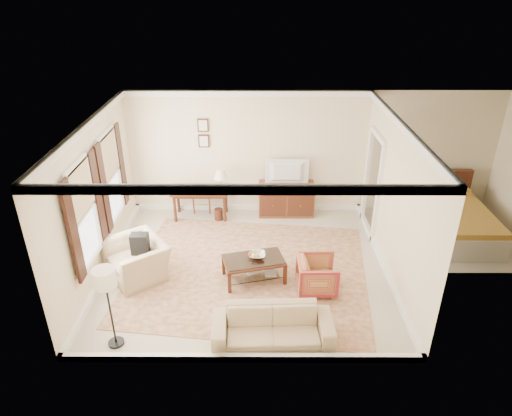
{
  "coord_description": "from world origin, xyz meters",
  "views": [
    {
      "loc": [
        0.22,
        -7.47,
        5.17
      ],
      "look_at": [
        0.2,
        0.3,
        1.15
      ],
      "focal_mm": 32.0,
      "sensor_mm": 36.0,
      "label": 1
    }
  ],
  "objects_px": {
    "sideboard": "(286,199)",
    "coffee_table": "(254,263)",
    "club_armchair": "(136,254)",
    "tv": "(287,165)",
    "sofa": "(273,322)",
    "writing_desk": "(200,194)",
    "striped_armchair": "(317,274)"
  },
  "relations": [
    {
      "from": "striped_armchair",
      "to": "sideboard",
      "type": "bearing_deg",
      "value": 6.79
    },
    {
      "from": "tv",
      "to": "coffee_table",
      "type": "bearing_deg",
      "value": 74.03
    },
    {
      "from": "striped_armchair",
      "to": "club_armchair",
      "type": "distance_m",
      "value": 3.38
    },
    {
      "from": "tv",
      "to": "coffee_table",
      "type": "height_order",
      "value": "tv"
    },
    {
      "from": "sideboard",
      "to": "coffee_table",
      "type": "height_order",
      "value": "sideboard"
    },
    {
      "from": "coffee_table",
      "to": "sofa",
      "type": "xyz_separation_m",
      "value": [
        0.3,
        -1.61,
        0.01
      ]
    },
    {
      "from": "writing_desk",
      "to": "sideboard",
      "type": "relative_size",
      "value": 1.01
    },
    {
      "from": "writing_desk",
      "to": "tv",
      "type": "relative_size",
      "value": 1.36
    },
    {
      "from": "tv",
      "to": "club_armchair",
      "type": "bearing_deg",
      "value": 40.23
    },
    {
      "from": "sideboard",
      "to": "striped_armchair",
      "type": "distance_m",
      "value": 2.98
    },
    {
      "from": "sofa",
      "to": "sideboard",
      "type": "bearing_deg",
      "value": 81.99
    },
    {
      "from": "tv",
      "to": "striped_armchair",
      "type": "relative_size",
      "value": 1.34
    },
    {
      "from": "club_armchair",
      "to": "sideboard",
      "type": "bearing_deg",
      "value": 93.26
    },
    {
      "from": "coffee_table",
      "to": "club_armchair",
      "type": "xyz_separation_m",
      "value": [
        -2.2,
        0.12,
        0.13
      ]
    },
    {
      "from": "sideboard",
      "to": "striped_armchair",
      "type": "relative_size",
      "value": 1.8
    },
    {
      "from": "club_armchair",
      "to": "striped_armchair",
      "type": "bearing_deg",
      "value": 45.32
    },
    {
      "from": "sideboard",
      "to": "coffee_table",
      "type": "bearing_deg",
      "value": -105.86
    },
    {
      "from": "striped_armchair",
      "to": "club_armchair",
      "type": "xyz_separation_m",
      "value": [
        -3.35,
        0.44,
        0.13
      ]
    },
    {
      "from": "sideboard",
      "to": "tv",
      "type": "distance_m",
      "value": 0.88
    },
    {
      "from": "writing_desk",
      "to": "sofa",
      "type": "bearing_deg",
      "value": -69.14
    },
    {
      "from": "tv",
      "to": "writing_desk",
      "type": "bearing_deg",
      "value": 3.66
    },
    {
      "from": "sofa",
      "to": "striped_armchair",
      "type": "bearing_deg",
      "value": 54.9
    },
    {
      "from": "sideboard",
      "to": "tv",
      "type": "relative_size",
      "value": 1.35
    },
    {
      "from": "sideboard",
      "to": "club_armchair",
      "type": "relative_size",
      "value": 1.16
    },
    {
      "from": "tv",
      "to": "club_armchair",
      "type": "height_order",
      "value": "tv"
    },
    {
      "from": "sideboard",
      "to": "coffee_table",
      "type": "distance_m",
      "value": 2.75
    },
    {
      "from": "coffee_table",
      "to": "club_armchair",
      "type": "distance_m",
      "value": 2.21
    },
    {
      "from": "writing_desk",
      "to": "sofa",
      "type": "height_order",
      "value": "sofa"
    },
    {
      "from": "club_armchair",
      "to": "sofa",
      "type": "height_order",
      "value": "club_armchair"
    },
    {
      "from": "coffee_table",
      "to": "sofa",
      "type": "height_order",
      "value": "sofa"
    },
    {
      "from": "writing_desk",
      "to": "club_armchair",
      "type": "relative_size",
      "value": 1.17
    },
    {
      "from": "sideboard",
      "to": "tv",
      "type": "xyz_separation_m",
      "value": [
        0.0,
        -0.02,
        0.88
      ]
    }
  ]
}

